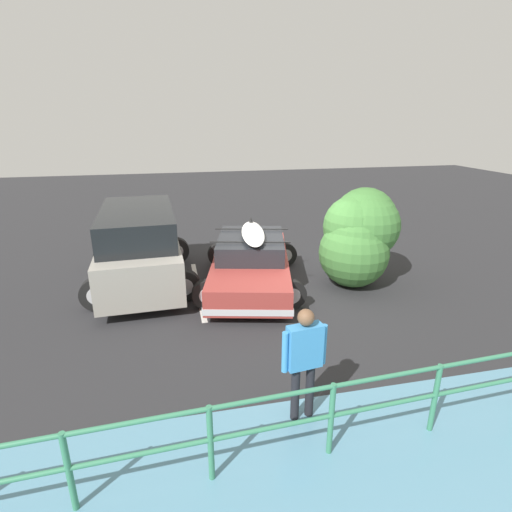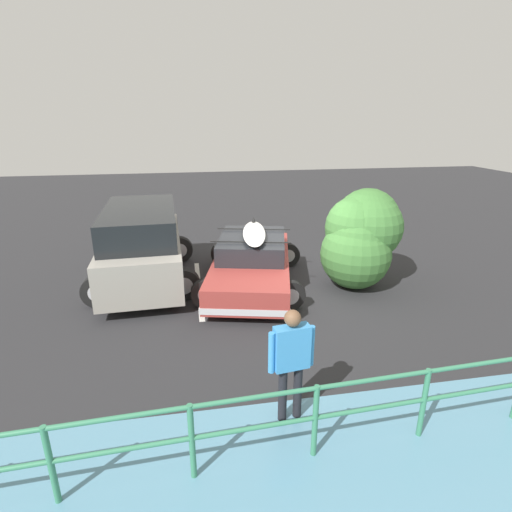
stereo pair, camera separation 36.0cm
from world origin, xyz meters
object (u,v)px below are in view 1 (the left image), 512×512
at_px(bush_near_left, 359,234).
at_px(person_bystander, 304,355).
at_px(sedan_car, 251,262).
at_px(suv_car, 140,246).

bearing_deg(bush_near_left, person_bystander, 56.34).
bearing_deg(sedan_car, suv_car, -13.73).
bearing_deg(suv_car, person_bystander, 113.76).
bearing_deg(person_bystander, suv_car, -66.24).
height_order(sedan_car, bush_near_left, bush_near_left).
distance_m(sedan_car, bush_near_left, 2.73).
distance_m(sedan_car, suv_car, 2.75).
bearing_deg(bush_near_left, sedan_car, -10.05).
relative_size(suv_car, person_bystander, 2.75).
relative_size(sedan_car, bush_near_left, 1.95).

